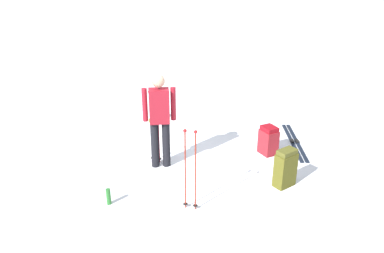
{
  "coord_description": "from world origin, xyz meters",
  "views": [
    {
      "loc": [
        -3.35,
        5.31,
        3.42
      ],
      "look_at": [
        0.0,
        0.0,
        0.7
      ],
      "focal_mm": 35.99,
      "sensor_mm": 36.0,
      "label": 1
    }
  ],
  "objects_px": {
    "backpack_large_dark": "(285,168)",
    "thermos_bottle": "(109,197)",
    "sleeping_mat_rolled": "(158,117)",
    "backpack_bright": "(268,140)",
    "skier_standing": "(160,117)",
    "ski_poles_planted_far": "(190,166)",
    "ski_poles_planted_near": "(155,124)",
    "ski_pair_near": "(294,142)"
  },
  "relations": [
    {
      "from": "backpack_bright",
      "to": "sleeping_mat_rolled",
      "type": "xyz_separation_m",
      "value": [
        2.77,
        -0.2,
        -0.18
      ]
    },
    {
      "from": "backpack_large_dark",
      "to": "ski_pair_near",
      "type": "bearing_deg",
      "value": -77.22
    },
    {
      "from": "ski_pair_near",
      "to": "ski_poles_planted_far",
      "type": "height_order",
      "value": "ski_poles_planted_far"
    },
    {
      "from": "thermos_bottle",
      "to": "ski_pair_near",
      "type": "bearing_deg",
      "value": -114.97
    },
    {
      "from": "ski_poles_planted_far",
      "to": "sleeping_mat_rolled",
      "type": "relative_size",
      "value": 2.34
    },
    {
      "from": "backpack_bright",
      "to": "ski_poles_planted_far",
      "type": "bearing_deg",
      "value": 82.73
    },
    {
      "from": "backpack_bright",
      "to": "thermos_bottle",
      "type": "bearing_deg",
      "value": 63.97
    },
    {
      "from": "skier_standing",
      "to": "ski_poles_planted_near",
      "type": "height_order",
      "value": "skier_standing"
    },
    {
      "from": "ski_poles_planted_near",
      "to": "ski_poles_planted_far",
      "type": "bearing_deg",
      "value": 145.88
    },
    {
      "from": "backpack_large_dark",
      "to": "sleeping_mat_rolled",
      "type": "relative_size",
      "value": 1.19
    },
    {
      "from": "ski_poles_planted_far",
      "to": "ski_poles_planted_near",
      "type": "bearing_deg",
      "value": -34.12
    },
    {
      "from": "skier_standing",
      "to": "thermos_bottle",
      "type": "bearing_deg",
      "value": 91.64
    },
    {
      "from": "thermos_bottle",
      "to": "sleeping_mat_rolled",
      "type": "bearing_deg",
      "value": -66.05
    },
    {
      "from": "backpack_bright",
      "to": "ski_poles_planted_far",
      "type": "distance_m",
      "value": 2.36
    },
    {
      "from": "sleeping_mat_rolled",
      "to": "thermos_bottle",
      "type": "distance_m",
      "value": 3.36
    },
    {
      "from": "skier_standing",
      "to": "ski_poles_planted_far",
      "type": "xyz_separation_m",
      "value": [
        -1.15,
        0.82,
        -0.24
      ]
    },
    {
      "from": "ski_pair_near",
      "to": "backpack_large_dark",
      "type": "relative_size",
      "value": 2.43
    },
    {
      "from": "backpack_large_dark",
      "to": "thermos_bottle",
      "type": "bearing_deg",
      "value": 43.02
    },
    {
      "from": "backpack_large_dark",
      "to": "thermos_bottle",
      "type": "distance_m",
      "value": 2.84
    },
    {
      "from": "ski_poles_planted_near",
      "to": "ski_poles_planted_far",
      "type": "distance_m",
      "value": 1.6
    },
    {
      "from": "skier_standing",
      "to": "ski_poles_planted_far",
      "type": "bearing_deg",
      "value": 144.46
    },
    {
      "from": "ski_poles_planted_near",
      "to": "thermos_bottle",
      "type": "bearing_deg",
      "value": 98.42
    },
    {
      "from": "backpack_large_dark",
      "to": "skier_standing",
      "type": "bearing_deg",
      "value": 14.4
    },
    {
      "from": "ski_pair_near",
      "to": "backpack_bright",
      "type": "relative_size",
      "value": 2.85
    },
    {
      "from": "ski_poles_planted_far",
      "to": "backpack_bright",
      "type": "bearing_deg",
      "value": -97.27
    },
    {
      "from": "backpack_bright",
      "to": "ski_poles_planted_near",
      "type": "bearing_deg",
      "value": 40.93
    },
    {
      "from": "ski_poles_planted_far",
      "to": "skier_standing",
      "type": "bearing_deg",
      "value": -35.54
    },
    {
      "from": "backpack_bright",
      "to": "ski_poles_planted_near",
      "type": "xyz_separation_m",
      "value": [
        1.62,
        1.4,
        0.49
      ]
    },
    {
      "from": "sleeping_mat_rolled",
      "to": "skier_standing",
      "type": "bearing_deg",
      "value": 128.22
    },
    {
      "from": "ski_poles_planted_near",
      "to": "skier_standing",
      "type": "bearing_deg",
      "value": 156.31
    },
    {
      "from": "backpack_large_dark",
      "to": "thermos_bottle",
      "type": "height_order",
      "value": "backpack_large_dark"
    },
    {
      "from": "ski_pair_near",
      "to": "backpack_large_dark",
      "type": "height_order",
      "value": "backpack_large_dark"
    },
    {
      "from": "ski_poles_planted_near",
      "to": "sleeping_mat_rolled",
      "type": "xyz_separation_m",
      "value": [
        1.15,
        -1.6,
        -0.67
      ]
    },
    {
      "from": "sleeping_mat_rolled",
      "to": "backpack_large_dark",
      "type": "bearing_deg",
      "value": 161.64
    },
    {
      "from": "ski_poles_planted_far",
      "to": "thermos_bottle",
      "type": "relative_size",
      "value": 4.96
    },
    {
      "from": "skier_standing",
      "to": "sleeping_mat_rolled",
      "type": "bearing_deg",
      "value": -51.78
    },
    {
      "from": "skier_standing",
      "to": "sleeping_mat_rolled",
      "type": "relative_size",
      "value": 3.09
    },
    {
      "from": "backpack_bright",
      "to": "thermos_bottle",
      "type": "distance_m",
      "value": 3.2
    },
    {
      "from": "sleeping_mat_rolled",
      "to": "ski_poles_planted_near",
      "type": "bearing_deg",
      "value": 125.57
    },
    {
      "from": "backpack_large_dark",
      "to": "backpack_bright",
      "type": "bearing_deg",
      "value": -54.68
    },
    {
      "from": "ski_pair_near",
      "to": "sleeping_mat_rolled",
      "type": "relative_size",
      "value": 2.89
    },
    {
      "from": "ski_pair_near",
      "to": "backpack_bright",
      "type": "xyz_separation_m",
      "value": [
        0.28,
        0.75,
        0.26
      ]
    }
  ]
}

